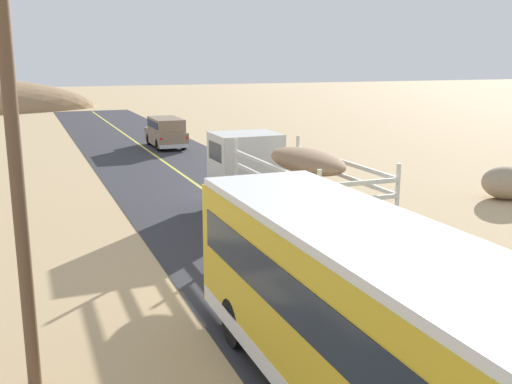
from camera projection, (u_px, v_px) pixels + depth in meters
ground_plane at (436, 353)px, 12.02m from camera, size 240.00×240.00×0.00m
road_surface at (436, 353)px, 12.01m from camera, size 8.00×120.00×0.02m
road_centre_line at (436, 352)px, 12.01m from camera, size 0.16×117.60×0.00m
livestock_truck at (266, 171)px, 21.60m from camera, size 2.53×9.70×3.02m
bus at (370, 322)px, 9.40m from camera, size 2.54×10.00×3.21m
car_far at (166, 131)px, 39.24m from camera, size 1.90×4.62×1.93m
power_pole_near at (15, 155)px, 9.96m from camera, size 2.20×0.24×7.85m
boulder_mid_field at (506, 183)px, 25.04m from camera, size 1.97×1.93×1.36m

